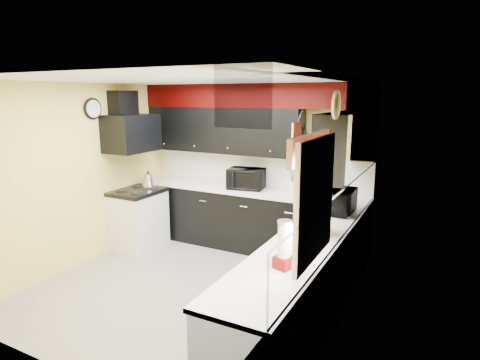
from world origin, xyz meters
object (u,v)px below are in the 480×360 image
(utensil_crock, at_px, (294,187))
(kettle, at_px, (148,180))
(toaster_oven, at_px, (246,179))
(microwave, at_px, (338,201))
(knife_block, at_px, (318,189))

(utensil_crock, relative_size, kettle, 0.84)
(kettle, bearing_deg, toaster_oven, 17.76)
(microwave, height_order, kettle, microwave)
(utensil_crock, height_order, knife_block, knife_block)
(microwave, bearing_deg, toaster_oven, 68.75)
(utensil_crock, height_order, kettle, utensil_crock)
(utensil_crock, xyz_separation_m, kettle, (-2.25, -0.52, -0.01))
(toaster_oven, xyz_separation_m, kettle, (-1.49, -0.48, -0.08))
(toaster_oven, distance_m, knife_block, 1.13)
(knife_block, xyz_separation_m, kettle, (-2.62, -0.49, -0.04))
(toaster_oven, height_order, microwave, toaster_oven)
(utensil_crock, bearing_deg, toaster_oven, -176.91)
(knife_block, bearing_deg, kettle, 169.96)
(toaster_oven, bearing_deg, kettle, -171.58)
(microwave, bearing_deg, kettle, 87.64)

